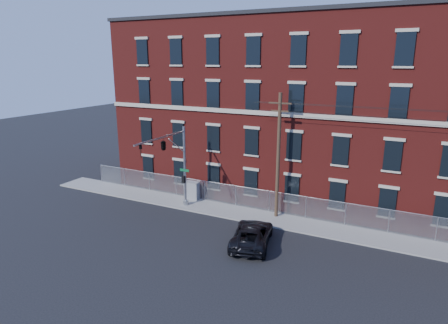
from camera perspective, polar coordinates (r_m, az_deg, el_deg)
ground at (r=28.34m, az=-0.04°, el=-11.38°), size 140.00×140.00×0.00m
sidewalk at (r=30.42m, az=25.69°, el=-10.91°), size 65.00×3.00×0.12m
mill_building at (r=36.95m, az=27.46°, el=6.38°), size 55.30×14.32×16.30m
chain_link_fence at (r=31.23m, az=25.96°, el=-8.28°), size 59.06×0.06×1.85m
traffic_signal_mast at (r=31.21m, az=-8.14°, el=1.47°), size 0.90×6.75×7.00m
utility_pole_near at (r=30.71m, az=7.99°, el=1.16°), size 1.80×0.28×10.00m
pickup_truck at (r=27.49m, az=4.13°, el=-10.56°), size 3.66×5.82×1.50m
utility_cabinet at (r=35.66m, az=-4.75°, el=-4.19°), size 1.33×0.71×1.63m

